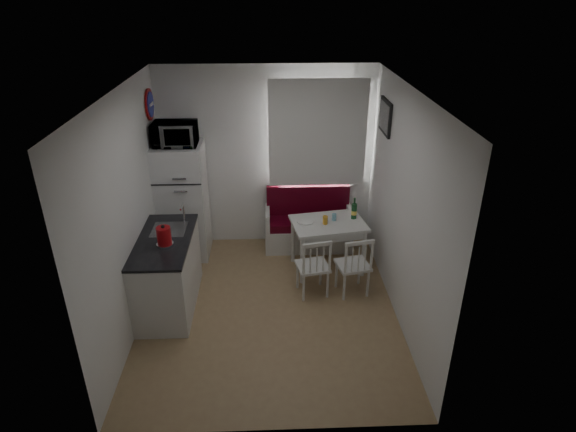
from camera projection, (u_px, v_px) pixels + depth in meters
name	position (u px, v px, depth m)	size (l,w,h in m)	color
floor	(269.00, 309.00, 5.81)	(3.00, 3.50, 0.02)	#9A7952
ceiling	(265.00, 91.00, 4.67)	(3.00, 3.50, 0.02)	white
wall_back	(267.00, 158.00, 6.81)	(3.00, 0.02, 2.60)	white
wall_front	(268.00, 311.00, 3.67)	(3.00, 0.02, 2.60)	white
wall_left	(128.00, 214.00, 5.18)	(0.02, 3.50, 2.60)	white
wall_right	(403.00, 209.00, 5.29)	(0.02, 3.50, 2.60)	white
window	(317.00, 136.00, 6.66)	(1.22, 0.06, 1.47)	silver
curtain	(318.00, 134.00, 6.58)	(1.35, 0.02, 1.50)	white
kitchen_counter	(168.00, 272.00, 5.71)	(0.62, 1.32, 1.16)	silver
wall_sign	(150.00, 104.00, 6.11)	(0.40, 0.40, 0.03)	navy
picture_frame	(385.00, 117.00, 5.95)	(0.04, 0.52, 0.42)	black
bench	(308.00, 228.00, 7.06)	(1.26, 0.49, 0.90)	silver
dining_table	(328.00, 227.00, 6.36)	(1.04, 0.81, 0.71)	silver
chair_left	(313.00, 262.00, 5.82)	(0.44, 0.43, 0.43)	silver
chair_right	(355.00, 261.00, 5.84)	(0.45, 0.44, 0.44)	silver
fridge	(183.00, 201.00, 6.66)	(0.65, 0.65, 1.63)	white
microwave	(175.00, 134.00, 6.19)	(0.56, 0.38, 0.31)	white
kettle	(164.00, 236.00, 5.32)	(0.19, 0.19, 0.25)	#A30D12
wine_bottle	(354.00, 208.00, 6.36)	(0.07, 0.07, 0.30)	#154421
drinking_glass_orange	(325.00, 220.00, 6.25)	(0.07, 0.07, 0.11)	gold
drinking_glass_blue	(334.00, 217.00, 6.35)	(0.06, 0.06, 0.09)	#75B1C7
plate	(306.00, 221.00, 6.33)	(0.23, 0.23, 0.02)	white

